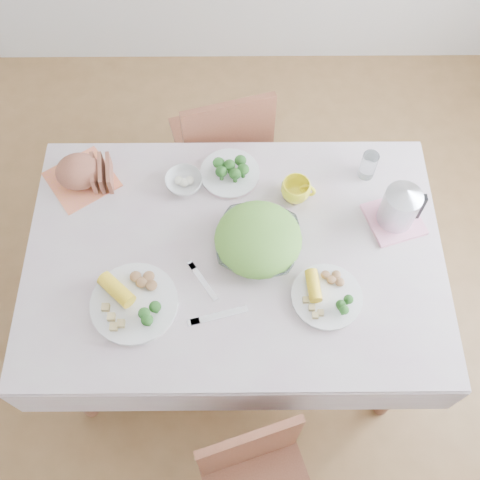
{
  "coord_description": "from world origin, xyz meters",
  "views": [
    {
      "loc": [
        0.01,
        -0.93,
        2.55
      ],
      "look_at": [
        0.02,
        0.02,
        0.82
      ],
      "focal_mm": 42.0,
      "sensor_mm": 36.0,
      "label": 1
    }
  ],
  "objects_px": {
    "chair_far": "(220,140)",
    "dinner_plate_right": "(327,297)",
    "dinner_plate_left": "(135,304)",
    "dining_table": "(235,295)",
    "electric_kettle": "(401,203)",
    "salad_bowl": "(258,243)",
    "yellow_mug": "(296,190)"
  },
  "relations": [
    {
      "from": "salad_bowl",
      "to": "dinner_plate_right",
      "type": "xyz_separation_m",
      "value": [
        0.23,
        -0.2,
        -0.02
      ]
    },
    {
      "from": "salad_bowl",
      "to": "dining_table",
      "type": "bearing_deg",
      "value": -166.21
    },
    {
      "from": "chair_far",
      "to": "dinner_plate_right",
      "type": "distance_m",
      "value": 1.06
    },
    {
      "from": "yellow_mug",
      "to": "salad_bowl",
      "type": "bearing_deg",
      "value": -123.76
    },
    {
      "from": "dinner_plate_left",
      "to": "dinner_plate_right",
      "type": "bearing_deg",
      "value": 1.84
    },
    {
      "from": "dinner_plate_left",
      "to": "electric_kettle",
      "type": "bearing_deg",
      "value": 19.59
    },
    {
      "from": "chair_far",
      "to": "dinner_plate_left",
      "type": "bearing_deg",
      "value": 58.56
    },
    {
      "from": "salad_bowl",
      "to": "yellow_mug",
      "type": "xyz_separation_m",
      "value": [
        0.15,
        0.22,
        0.01
      ]
    },
    {
      "from": "yellow_mug",
      "to": "electric_kettle",
      "type": "xyz_separation_m",
      "value": [
        0.36,
        -0.11,
        0.08
      ]
    },
    {
      "from": "dinner_plate_right",
      "to": "yellow_mug",
      "type": "relative_size",
      "value": 2.22
    },
    {
      "from": "chair_far",
      "to": "electric_kettle",
      "type": "xyz_separation_m",
      "value": [
        0.66,
        -0.62,
        0.42
      ]
    },
    {
      "from": "salad_bowl",
      "to": "dinner_plate_right",
      "type": "bearing_deg",
      "value": -40.69
    },
    {
      "from": "chair_far",
      "to": "dining_table",
      "type": "bearing_deg",
      "value": 79.72
    },
    {
      "from": "yellow_mug",
      "to": "electric_kettle",
      "type": "bearing_deg",
      "value": -16.44
    },
    {
      "from": "salad_bowl",
      "to": "electric_kettle",
      "type": "bearing_deg",
      "value": 12.37
    },
    {
      "from": "chair_far",
      "to": "electric_kettle",
      "type": "distance_m",
      "value": 1.0
    },
    {
      "from": "dining_table",
      "to": "salad_bowl",
      "type": "distance_m",
      "value": 0.43
    },
    {
      "from": "dining_table",
      "to": "yellow_mug",
      "type": "relative_size",
      "value": 12.62
    },
    {
      "from": "chair_far",
      "to": "dinner_plate_right",
      "type": "xyz_separation_m",
      "value": [
        0.39,
        -0.93,
        0.31
      ]
    },
    {
      "from": "dining_table",
      "to": "salad_bowl",
      "type": "height_order",
      "value": "salad_bowl"
    },
    {
      "from": "salad_bowl",
      "to": "dinner_plate_right",
      "type": "relative_size",
      "value": 1.18
    },
    {
      "from": "dinner_plate_right",
      "to": "yellow_mug",
      "type": "xyz_separation_m",
      "value": [
        -0.09,
        0.42,
        0.03
      ]
    },
    {
      "from": "dinner_plate_left",
      "to": "yellow_mug",
      "type": "bearing_deg",
      "value": 37.51
    },
    {
      "from": "dining_table",
      "to": "dinner_plate_left",
      "type": "relative_size",
      "value": 4.67
    },
    {
      "from": "dinner_plate_right",
      "to": "chair_far",
      "type": "bearing_deg",
      "value": 112.5
    },
    {
      "from": "salad_bowl",
      "to": "electric_kettle",
      "type": "xyz_separation_m",
      "value": [
        0.51,
        0.11,
        0.09
      ]
    },
    {
      "from": "dinner_plate_right",
      "to": "dinner_plate_left",
      "type": "bearing_deg",
      "value": -178.16
    },
    {
      "from": "salad_bowl",
      "to": "dinner_plate_left",
      "type": "xyz_separation_m",
      "value": [
        -0.42,
        -0.22,
        -0.02
      ]
    },
    {
      "from": "salad_bowl",
      "to": "dinner_plate_left",
      "type": "bearing_deg",
      "value": -152.6
    },
    {
      "from": "dinner_plate_left",
      "to": "salad_bowl",
      "type": "bearing_deg",
      "value": 27.4
    },
    {
      "from": "dining_table",
      "to": "electric_kettle",
      "type": "distance_m",
      "value": 0.79
    },
    {
      "from": "chair_far",
      "to": "yellow_mug",
      "type": "xyz_separation_m",
      "value": [
        0.3,
        -0.52,
        0.34
      ]
    }
  ]
}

